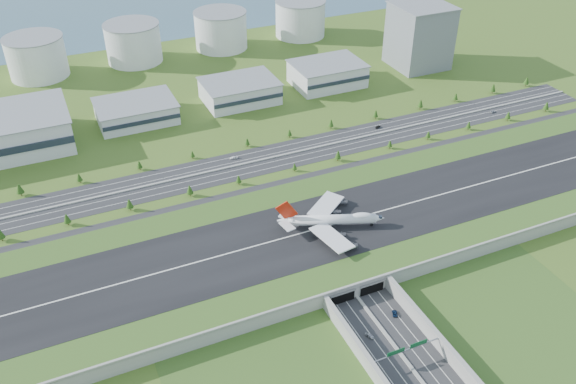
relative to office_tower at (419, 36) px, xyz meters
name	(u,v)px	position (x,y,z in m)	size (l,w,h in m)	color
ground	(314,241)	(-200.00, -195.00, -27.50)	(1200.00, 1200.00, 0.00)	#415D1D
airfield_deck	(314,235)	(-200.00, -195.09, -23.38)	(520.00, 100.00, 9.20)	gray
underpass_road	(411,363)	(-200.00, -294.42, -24.07)	(38.80, 120.40, 8.00)	#28282B
sign_gantry_near	(407,350)	(-200.00, -290.04, -20.55)	(38.70, 0.70, 9.80)	gray
north_expressway	(254,162)	(-200.00, -100.00, -27.44)	(560.00, 36.00, 0.12)	#28282B
tree_row	(265,154)	(-191.62, -100.90, -22.76)	(504.33, 48.71, 8.48)	#3D2819
hangar_mid_a	(136,111)	(-260.00, -5.00, -20.00)	(58.00, 42.00, 15.00)	silver
hangar_mid_b	(240,91)	(-175.00, -5.00, -19.00)	(58.00, 42.00, 17.00)	silver
hangar_mid_c	(327,74)	(-95.00, -5.00, -18.00)	(58.00, 42.00, 19.00)	silver
office_tower	(419,36)	(0.00, 0.00, 0.00)	(46.00, 46.00, 55.00)	slate
fuel_tank_a	(37,57)	(-320.00, 115.00, -10.00)	(50.00, 50.00, 35.00)	silver
fuel_tank_b	(133,43)	(-235.00, 115.00, -10.00)	(50.00, 50.00, 35.00)	silver
fuel_tank_c	(221,30)	(-150.00, 115.00, -10.00)	(50.00, 50.00, 35.00)	silver
fuel_tank_d	(300,19)	(-65.00, 115.00, -10.00)	(50.00, 50.00, 35.00)	silver
bay_water	(134,5)	(-200.00, 285.00, -27.47)	(1200.00, 260.00, 0.06)	#3C5E73
boeing_747	(331,220)	(-190.34, -196.53, -14.02)	(59.21, 54.92, 19.22)	white
car_0	(370,336)	(-207.67, -271.05, -26.54)	(1.98, 4.93, 1.68)	#B2B3B7
car_2	(395,313)	(-188.77, -263.36, -26.69)	(2.29, 4.97, 1.38)	#0B1B37
car_5	(378,127)	(-95.85, -91.76, -26.59)	(1.66, 4.77, 1.57)	black
car_6	(493,112)	(0.99, -106.54, -26.68)	(2.34, 5.07, 1.41)	silver
car_7	(233,158)	(-211.42, -90.09, -26.57)	(2.26, 5.55, 1.61)	white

